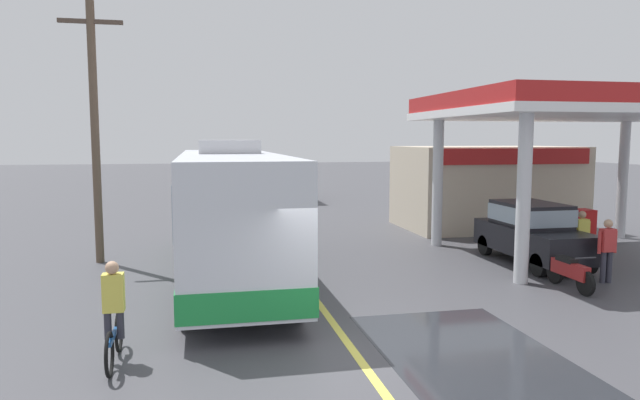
# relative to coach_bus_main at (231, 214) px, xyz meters

# --- Properties ---
(ground) EXTENTS (120.00, 120.00, 0.00)m
(ground) POSITION_rel_coach_bus_main_xyz_m (1.79, 14.01, -1.72)
(ground) COLOR #424247
(lane_divider_stripe) EXTENTS (0.16, 50.00, 0.01)m
(lane_divider_stripe) POSITION_rel_coach_bus_main_xyz_m (1.79, 9.01, -1.72)
(lane_divider_stripe) COLOR #D8CC4C
(lane_divider_stripe) RESTS_ON ground
(wet_puddle_patch) EXTENTS (3.02, 5.76, 0.01)m
(wet_puddle_patch) POSITION_rel_coach_bus_main_xyz_m (3.73, -6.97, -1.72)
(wet_puddle_patch) COLOR #26282D
(wet_puddle_patch) RESTS_ON ground
(coach_bus_main) EXTENTS (2.60, 11.04, 3.69)m
(coach_bus_main) POSITION_rel_coach_bus_main_xyz_m (0.00, 0.00, 0.00)
(coach_bus_main) COLOR silver
(coach_bus_main) RESTS_ON ground
(gas_station_roadside) EXTENTS (9.10, 11.95, 5.10)m
(gas_station_roadside) POSITION_rel_coach_bus_main_xyz_m (11.00, 4.68, 0.91)
(gas_station_roadside) COLOR #B21E1E
(gas_station_roadside) RESTS_ON ground
(car_at_pump) EXTENTS (1.70, 4.20, 1.82)m
(car_at_pump) POSITION_rel_coach_bus_main_xyz_m (8.90, -0.12, -0.71)
(car_at_pump) COLOR black
(car_at_pump) RESTS_ON ground
(minibus_opposing_lane) EXTENTS (2.04, 6.13, 2.44)m
(minibus_opposing_lane) POSITION_rel_coach_bus_main_xyz_m (4.48, 19.55, -0.25)
(minibus_opposing_lane) COLOR #A5A5AD
(minibus_opposing_lane) RESTS_ON ground
(cyclist_on_shoulder) EXTENTS (0.34, 1.82, 1.72)m
(cyclist_on_shoulder) POSITION_rel_coach_bus_main_xyz_m (-2.23, -5.63, -0.94)
(cyclist_on_shoulder) COLOR black
(cyclist_on_shoulder) RESTS_ON ground
(motorcycle_parked_forecourt) EXTENTS (0.55, 1.80, 0.92)m
(motorcycle_parked_forecourt) POSITION_rel_coach_bus_main_xyz_m (8.14, -3.02, -1.28)
(motorcycle_parked_forecourt) COLOR black
(motorcycle_parked_forecourt) RESTS_ON ground
(pedestrian_near_pump) EXTENTS (0.55, 0.22, 1.66)m
(pedestrian_near_pump) POSITION_rel_coach_bus_main_xyz_m (9.95, -0.97, -0.79)
(pedestrian_near_pump) COLOR #33333F
(pedestrian_near_pump) RESTS_ON ground
(pedestrian_by_shop) EXTENTS (0.55, 0.22, 1.66)m
(pedestrian_by_shop) POSITION_rel_coach_bus_main_xyz_m (9.47, -2.65, -0.79)
(pedestrian_by_shop) COLOR #33333F
(pedestrian_by_shop) RESTS_ON ground
(utility_pole_roadside) EXTENTS (1.80, 0.24, 7.70)m
(utility_pole_roadside) POSITION_rel_coach_bus_main_xyz_m (-3.79, 2.68, 2.31)
(utility_pole_roadside) COLOR brown
(utility_pole_roadside) RESTS_ON ground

